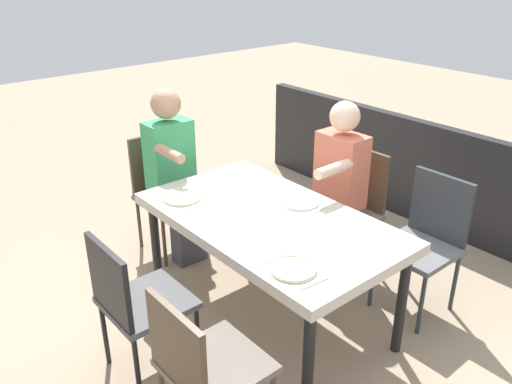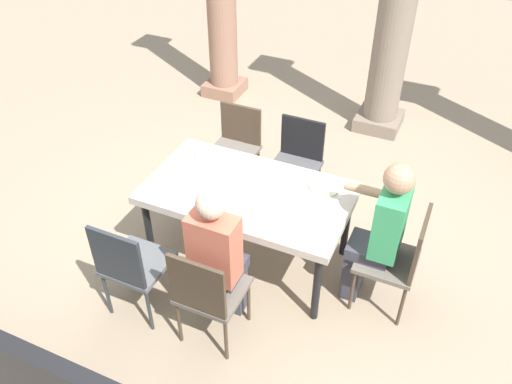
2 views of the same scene
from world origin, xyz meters
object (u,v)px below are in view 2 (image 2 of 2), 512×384
(plate_0, at_px, (208,154))
(plate_1, at_px, (234,209))
(chair_mid_north, at_px, (297,159))
(chair_mid_south, at_px, (207,292))
(chair_head_east, at_px, (400,256))
(plate_2, at_px, (324,188))
(chair_west_south, at_px, (130,264))
(diner_man_white, at_px, (219,254))
(dining_table, at_px, (248,197))
(stone_column_centre, at_px, (397,12))
(diner_woman_green, at_px, (380,230))
(chair_west_north, at_px, (236,144))

(plate_0, relative_size, plate_1, 1.03)
(chair_mid_north, height_order, chair_mid_south, chair_mid_south)
(chair_head_east, relative_size, plate_0, 3.88)
(chair_mid_north, xyz_separation_m, chair_head_east, (1.14, -0.88, 0.01))
(plate_1, relative_size, plate_2, 0.93)
(plate_0, bearing_deg, plate_1, -47.06)
(chair_west_south, relative_size, diner_man_white, 0.70)
(dining_table, relative_size, plate_1, 7.09)
(diner_man_white, relative_size, stone_column_centre, 0.46)
(chair_mid_south, relative_size, plate_2, 3.69)
(chair_west_south, bearing_deg, plate_1, 48.75)
(chair_head_east, xyz_separation_m, plate_1, (-1.23, -0.26, 0.24))
(stone_column_centre, bearing_deg, diner_woman_green, -77.89)
(chair_west_north, xyz_separation_m, chair_mid_south, (0.64, -1.77, 0.02))
(chair_west_south, height_order, diner_man_white, diner_man_white)
(plate_2, bearing_deg, plate_0, 178.24)
(dining_table, bearing_deg, chair_mid_south, -83.98)
(chair_west_south, height_order, plate_2, chair_west_south)
(diner_man_white, bearing_deg, diner_woman_green, 35.35)
(plate_1, bearing_deg, plate_0, 132.94)
(chair_west_south, xyz_separation_m, chair_head_east, (1.78, 0.89, -0.00))
(chair_mid_north, bearing_deg, chair_west_south, -109.77)
(diner_woman_green, bearing_deg, chair_west_north, 151.25)
(dining_table, distance_m, chair_west_north, 1.05)
(dining_table, distance_m, plate_1, 0.27)
(stone_column_centre, height_order, plate_0, stone_column_centre)
(dining_table, distance_m, chair_mid_south, 0.91)
(chair_west_south, relative_size, chair_mid_north, 1.05)
(chair_west_south, bearing_deg, chair_head_east, 26.46)
(chair_west_south, bearing_deg, chair_mid_north, 70.23)
(plate_1, bearing_deg, chair_mid_south, -81.73)
(chair_west_north, distance_m, diner_woman_green, 1.84)
(dining_table, distance_m, stone_column_centre, 2.75)
(stone_column_centre, distance_m, plate_0, 2.61)
(chair_west_south, height_order, diner_woman_green, diner_woman_green)
(stone_column_centre, bearing_deg, chair_west_south, -106.54)
(stone_column_centre, bearing_deg, diner_man_white, -97.04)
(chair_west_north, height_order, chair_mid_north, chair_mid_north)
(diner_man_white, height_order, plate_2, diner_man_white)
(chair_mid_north, height_order, plate_0, chair_mid_north)
(chair_head_east, distance_m, plate_1, 1.28)
(dining_table, bearing_deg, plate_1, -89.33)
(chair_mid_south, bearing_deg, diner_man_white, 90.83)
(chair_mid_south, distance_m, plate_0, 1.36)
(dining_table, bearing_deg, chair_west_south, -121.45)
(chair_mid_north, bearing_deg, chair_west_north, -179.88)
(diner_woman_green, bearing_deg, plate_0, 169.38)
(chair_west_south, height_order, plate_1, chair_west_south)
(chair_west_south, relative_size, diner_woman_green, 0.70)
(diner_man_white, bearing_deg, plate_2, 64.55)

